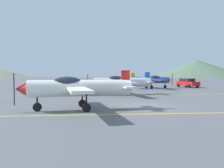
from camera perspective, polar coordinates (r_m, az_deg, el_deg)
name	(u,v)px	position (r m, az deg, el deg)	size (l,w,h in m)	color
ground_plane	(143,106)	(16.44, 7.89, -5.63)	(400.00, 400.00, 0.00)	#54565B
apron_line_near	(155,114)	(13.24, 11.13, -7.58)	(80.00, 0.16, 0.01)	yellow
apron_line_far	(125,95)	(24.86, 3.47, -2.87)	(80.00, 0.16, 0.01)	yellow
airplane_near	(77,88)	(14.52, -9.09, -0.91)	(7.56, 8.66, 2.59)	white
airplane_mid	(120,82)	(25.15, 2.20, 0.51)	(7.57, 8.64, 2.59)	silver
airplane_far	(152,80)	(37.31, 10.18, 1.09)	(7.56, 8.66, 2.59)	#33478C
car_sedan	(188,83)	(42.36, 18.89, 0.32)	(2.98, 4.64, 1.62)	red
hill_centerleft	(197,69)	(172.12, 21.12, 3.65)	(69.59, 69.59, 13.04)	#4C6651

